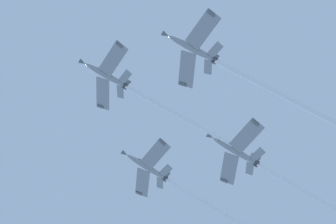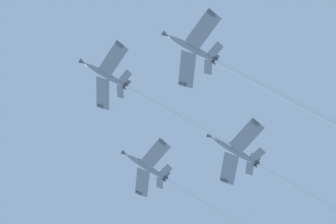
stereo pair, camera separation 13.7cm
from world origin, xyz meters
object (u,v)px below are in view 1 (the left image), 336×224
object	(u,v)px
jet_left_wing	(229,67)
jet_right_wing	(169,180)
jet_slot	(257,164)
jet_lead	(133,90)

from	to	relation	value
jet_left_wing	jet_right_wing	world-z (taller)	jet_left_wing
jet_right_wing	jet_slot	distance (m)	24.78
jet_left_wing	jet_slot	distance (m)	24.17
jet_slot	jet_right_wing	bearing A→B (deg)	42.90
jet_lead	jet_right_wing	size ratio (longest dim) A/B	0.94
jet_lead	jet_slot	world-z (taller)	jet_lead
jet_slot	jet_left_wing	bearing A→B (deg)	144.33
jet_lead	jet_right_wing	distance (m)	25.41
jet_left_wing	jet_slot	bearing A→B (deg)	-35.67
jet_left_wing	jet_right_wing	size ratio (longest dim) A/B	0.96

